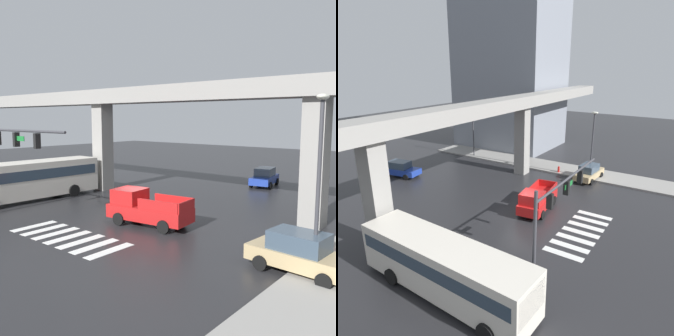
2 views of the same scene
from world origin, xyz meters
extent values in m
plane|color=#232326|center=(0.00, 0.00, 0.00)|extent=(120.00, 120.00, 0.00)
cube|color=silver|center=(-3.30, -5.40, 0.01)|extent=(0.55, 2.80, 0.01)
cube|color=silver|center=(-2.20, -5.40, 0.01)|extent=(0.55, 2.80, 0.01)
cube|color=silver|center=(-1.10, -5.40, 0.01)|extent=(0.55, 2.80, 0.01)
cube|color=silver|center=(0.00, -5.40, 0.01)|extent=(0.55, 2.80, 0.01)
cube|color=silver|center=(1.10, -5.40, 0.01)|extent=(0.55, 2.80, 0.01)
cube|color=silver|center=(2.20, -5.40, 0.01)|extent=(0.55, 2.80, 0.01)
cube|color=silver|center=(3.30, -5.40, 0.01)|extent=(0.55, 2.80, 0.01)
cube|color=gray|center=(0.00, 5.02, 8.10)|extent=(58.63, 2.28, 1.20)
cube|color=gray|center=(-9.24, 5.02, 3.75)|extent=(1.30, 1.30, 7.50)
cube|color=gray|center=(9.24, 5.02, 3.75)|extent=(1.30, 1.30, 7.50)
cube|color=red|center=(1.78, -0.92, 0.78)|extent=(5.30, 2.55, 0.80)
cube|color=red|center=(0.34, -1.11, 1.63)|extent=(1.91, 1.95, 0.90)
cube|color=#3F5160|center=(-0.12, -1.17, 1.63)|extent=(0.32, 1.67, 0.77)
cube|color=red|center=(3.03, -1.64, 1.48)|extent=(2.64, 0.44, 0.60)
cube|color=red|center=(2.80, 0.09, 1.48)|extent=(2.64, 0.44, 0.60)
cube|color=red|center=(4.26, -0.60, 1.48)|extent=(0.33, 1.75, 0.60)
cylinder|color=black|center=(0.33, -2.02, 0.38)|extent=(0.79, 0.38, 0.76)
cylinder|color=black|center=(0.09, -0.24, 0.38)|extent=(0.79, 0.38, 0.76)
cylinder|color=black|center=(3.46, -1.61, 0.38)|extent=(0.79, 0.38, 0.76)
cylinder|color=black|center=(3.23, 0.18, 0.38)|extent=(0.79, 0.38, 0.76)
cube|color=beige|center=(-10.12, -1.47, 1.64)|extent=(2.90, 10.89, 2.70)
cube|color=#2D3D4C|center=(-10.12, -1.47, 2.11)|extent=(2.92, 10.35, 0.76)
cylinder|color=black|center=(-8.78, 1.46, 0.48)|extent=(0.39, 0.97, 0.96)
cylinder|color=black|center=(-11.23, 1.55, 0.48)|extent=(0.39, 0.97, 0.96)
cube|color=#1E3899|center=(1.03, 15.73, 0.64)|extent=(2.57, 4.56, 0.64)
cube|color=#384756|center=(1.01, 15.83, 1.34)|extent=(1.90, 2.49, 0.76)
cylinder|color=black|center=(2.14, 14.59, 0.32)|extent=(0.36, 0.67, 0.64)
cylinder|color=black|center=(0.45, 14.26, 0.32)|extent=(0.36, 0.67, 0.64)
cylinder|color=black|center=(1.62, 17.21, 0.32)|extent=(0.36, 0.67, 0.64)
cylinder|color=black|center=(-0.07, 16.87, 0.32)|extent=(0.36, 0.67, 0.64)
cube|color=tan|center=(11.28, -2.16, 0.64)|extent=(4.43, 2.10, 0.64)
cube|color=#384756|center=(11.18, -2.15, 1.34)|extent=(2.35, 1.67, 0.76)
cylinder|color=black|center=(12.54, -3.13, 0.32)|extent=(0.66, 0.29, 0.64)
cylinder|color=black|center=(10.02, -1.20, 0.32)|extent=(0.66, 0.29, 0.64)
cylinder|color=black|center=(9.88, -2.91, 0.32)|extent=(0.66, 0.29, 0.64)
cylinder|color=#38383D|center=(-3.78, -5.73, 5.60)|extent=(8.60, 0.14, 0.14)
cube|color=black|center=(-4.28, -5.73, 5.08)|extent=(0.24, 0.32, 0.84)
sphere|color=red|center=(-4.28, -5.73, 5.34)|extent=(0.17, 0.17, 0.17)
cube|color=black|center=(-2.08, -5.73, 5.08)|extent=(0.24, 0.32, 0.84)
sphere|color=red|center=(-2.08, -5.73, 5.34)|extent=(0.17, 0.17, 0.17)
cube|color=#19722D|center=(-3.96, -5.73, 5.15)|extent=(1.10, 0.04, 0.28)
cylinder|color=#38383D|center=(11.82, -2.07, 3.50)|extent=(0.16, 0.16, 7.00)
ellipsoid|color=beige|center=(11.82, -2.07, 7.12)|extent=(0.44, 0.70, 0.24)
cylinder|color=red|center=(11.42, 1.41, 0.35)|extent=(0.24, 0.24, 0.70)
sphere|color=red|center=(11.42, 1.41, 0.74)|extent=(0.22, 0.22, 0.22)
camera|label=1|loc=(16.74, -17.15, 6.31)|focal=40.96mm
camera|label=2|loc=(-20.14, -11.84, 11.78)|focal=33.38mm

